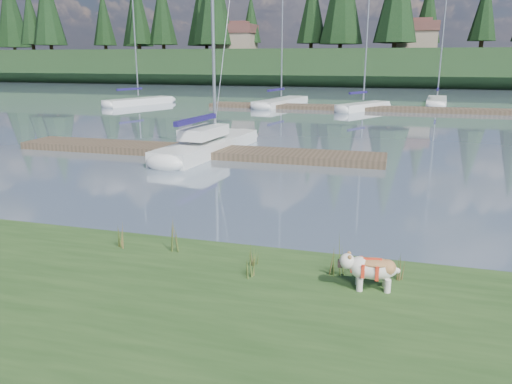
% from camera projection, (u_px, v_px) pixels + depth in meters
% --- Properties ---
extents(ground, '(200.00, 200.00, 0.00)m').
position_uv_depth(ground, '(343.00, 110.00, 39.78)').
color(ground, slate).
rests_on(ground, ground).
extents(bank, '(60.00, 9.00, 0.35)m').
position_uv_depth(bank, '(25.00, 369.00, 6.30)').
color(bank, '#2D4B1F').
rests_on(bank, ground).
extents(ridge, '(200.00, 20.00, 5.00)m').
position_uv_depth(ridge, '(374.00, 68.00, 79.07)').
color(ridge, black).
rests_on(ridge, ground).
extents(bulldog, '(0.98, 0.49, 0.58)m').
position_uv_depth(bulldog, '(372.00, 268.00, 8.03)').
color(bulldog, silver).
rests_on(bulldog, bank).
extents(sailboat_main, '(2.43, 8.26, 11.78)m').
position_uv_depth(sailboat_main, '(215.00, 141.00, 22.08)').
color(sailboat_main, silver).
rests_on(sailboat_main, ground).
extents(dock_near, '(16.00, 2.00, 0.30)m').
position_uv_depth(dock_near, '(194.00, 151.00, 21.30)').
color(dock_near, '#4C3D2C').
rests_on(dock_near, ground).
extents(dock_far, '(26.00, 2.20, 0.30)m').
position_uv_depth(dock_far, '(368.00, 108.00, 39.21)').
color(dock_far, '#4C3D2C').
rests_on(dock_far, ground).
extents(sailboat_bg_0, '(4.12, 7.61, 11.04)m').
position_uv_depth(sailboat_bg_0, '(144.00, 101.00, 44.23)').
color(sailboat_bg_0, silver).
rests_on(sailboat_bg_0, ground).
extents(sailboat_bg_1, '(3.47, 9.22, 13.38)m').
position_uv_depth(sailboat_bg_1, '(285.00, 101.00, 43.81)').
color(sailboat_bg_1, silver).
rests_on(sailboat_bg_1, ground).
extents(sailboat_bg_2, '(4.29, 6.37, 10.02)m').
position_uv_depth(sailboat_bg_2, '(367.00, 105.00, 39.55)').
color(sailboat_bg_2, silver).
rests_on(sailboat_bg_2, ground).
extents(sailboat_bg_3, '(2.14, 7.97, 11.59)m').
position_uv_depth(sailboat_bg_3, '(437.00, 100.00, 44.53)').
color(sailboat_bg_3, silver).
rests_on(sailboat_bg_3, ground).
extents(weed_0, '(0.17, 0.14, 0.71)m').
position_uv_depth(weed_0, '(173.00, 236.00, 9.63)').
color(weed_0, '#475B23').
rests_on(weed_0, bank).
extents(weed_1, '(0.17, 0.14, 0.43)m').
position_uv_depth(weed_1, '(256.00, 256.00, 8.98)').
color(weed_1, '#475B23').
rests_on(weed_1, bank).
extents(weed_2, '(0.17, 0.14, 0.76)m').
position_uv_depth(weed_2, '(338.00, 258.00, 8.53)').
color(weed_2, '#475B23').
rests_on(weed_2, bank).
extents(weed_3, '(0.17, 0.14, 0.61)m').
position_uv_depth(weed_3, '(121.00, 235.00, 9.80)').
color(weed_3, '#475B23').
rests_on(weed_3, bank).
extents(weed_4, '(0.17, 0.14, 0.50)m').
position_uv_depth(weed_4, '(251.00, 267.00, 8.45)').
color(weed_4, '#475B23').
rests_on(weed_4, bank).
extents(weed_5, '(0.17, 0.14, 0.54)m').
position_uv_depth(weed_5, '(402.00, 266.00, 8.43)').
color(weed_5, '#475B23').
rests_on(weed_5, bank).
extents(mud_lip, '(60.00, 0.50, 0.14)m').
position_uv_depth(mud_lip, '(174.00, 251.00, 10.41)').
color(mud_lip, '#33281C').
rests_on(mud_lip, ground).
extents(conifer_0, '(5.72, 5.72, 14.15)m').
position_uv_depth(conifer_0, '(47.00, 6.00, 85.39)').
color(conifer_0, '#382619').
rests_on(conifer_0, ridge).
extents(conifer_1, '(4.40, 4.40, 11.30)m').
position_uv_depth(conifer_1, '(138.00, 14.00, 85.50)').
color(conifer_1, '#382619').
rests_on(conifer_1, ridge).
extents(conifer_3, '(4.84, 4.84, 12.25)m').
position_uv_depth(conifer_3, '(312.00, 7.00, 78.38)').
color(conifer_3, '#382619').
rests_on(conifer_3, ridge).
extents(conifer_5, '(3.96, 3.96, 10.35)m').
position_uv_depth(conifer_5, '(485.00, 8.00, 70.15)').
color(conifer_5, '#382619').
rests_on(conifer_5, ridge).
extents(house_0, '(6.30, 5.30, 4.65)m').
position_uv_depth(house_0, '(236.00, 37.00, 80.84)').
color(house_0, gray).
rests_on(house_0, ridge).
extents(house_1, '(6.30, 5.30, 4.65)m').
position_uv_depth(house_1, '(416.00, 35.00, 74.37)').
color(house_1, gray).
rests_on(house_1, ridge).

